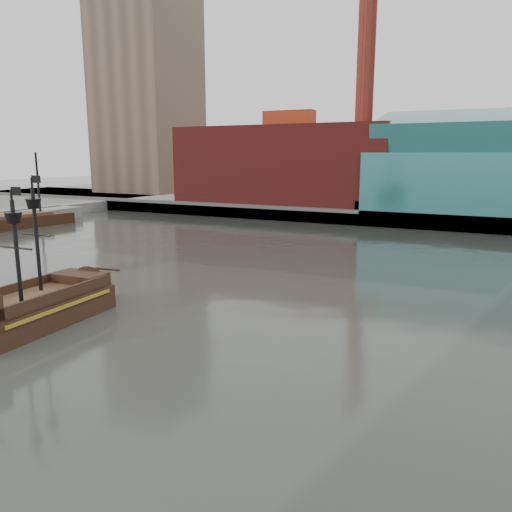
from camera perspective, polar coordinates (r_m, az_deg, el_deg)
The scene contains 6 objects.
ground at distance 28.26m, azimuth -13.11°, elevation -13.09°, with size 400.00×400.00×0.00m, color #2C2F29.
promenade_far at distance 113.30m, azimuth 18.08°, elevation 5.52°, with size 220.00×60.00×2.00m, color slate.
seawall at distance 84.38m, azimuth 14.99°, elevation 4.05°, with size 220.00×1.00×2.60m, color #4C4C49.
skyline at distance 105.56m, azimuth 21.18°, elevation 17.76°, with size 149.00×45.00×62.00m.
pirate_ship at distance 37.82m, azimuth -24.28°, elevation -5.87°, with size 5.28×14.90×11.00m.
docked_vessel at distance 89.31m, azimuth -26.00°, elevation 3.39°, with size 6.58×20.49×13.69m.
Camera 1 is at (16.79, -19.55, 11.60)m, focal length 35.00 mm.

